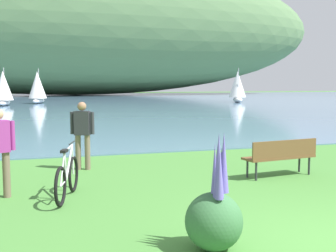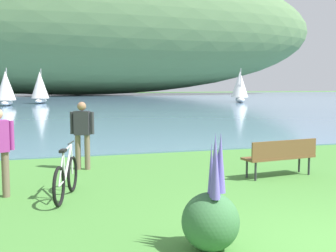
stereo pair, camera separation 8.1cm
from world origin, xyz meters
The scene contains 9 objects.
bay_water centered at (0.00, 48.16, 0.02)m, with size 180.00×80.00×0.04m, color #5B7F9E.
distant_hillside centered at (2.04, 75.55, 12.85)m, with size 95.71×28.00×25.61m, color #567A4C.
park_bench_near_camera centered at (1.36, 4.09, 0.52)m, with size 1.85×0.71×0.88m.
bicycle_leaning_near_bench centered at (-3.51, 3.60, 0.40)m, with size 0.56×1.72×1.01m.
person_at_shoreline centered at (-2.97, 6.28, 0.98)m, with size 0.58×0.34×1.71m.
echium_bush_mid_cluster centered at (-1.83, 0.51, 0.48)m, with size 0.76×0.76×1.55m.
sailboat_nearest_to_shore centered at (-7.33, 38.79, 1.75)m, with size 2.06×3.18×3.64m.
sailboat_mid_bay centered at (-4.22, 42.89, 1.79)m, with size 2.30×3.29×3.73m.
sailboat_toward_hillside centered at (17.57, 39.55, 1.85)m, with size 2.43×3.40×3.85m.
Camera 1 is at (-3.95, -4.43, 2.17)m, focal length 45.25 mm.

